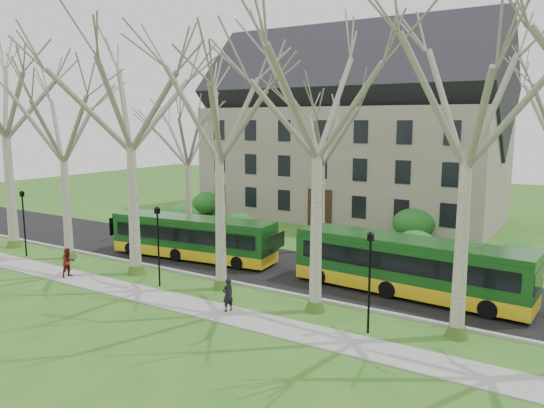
{
  "coord_description": "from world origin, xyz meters",
  "views": [
    {
      "loc": [
        13.88,
        -21.18,
        8.92
      ],
      "look_at": [
        -1.31,
        3.0,
        4.38
      ],
      "focal_mm": 35.0,
      "sensor_mm": 36.0,
      "label": 1
    }
  ],
  "objects": [
    {
      "name": "curb",
      "position": [
        0.0,
        1.5,
        0.07
      ],
      "size": [
        80.0,
        0.25,
        0.14
      ],
      "primitive_type": "cube",
      "color": "#A5A39E",
      "rests_on": "ground"
    },
    {
      "name": "building",
      "position": [
        -6.0,
        24.0,
        8.07
      ],
      "size": [
        26.5,
        12.2,
        16.0
      ],
      "color": "gray",
      "rests_on": "ground"
    },
    {
      "name": "hedges",
      "position": [
        -4.67,
        14.0,
        1.0
      ],
      "size": [
        30.6,
        8.6,
        2.0
      ],
      "color": "#1C6425",
      "rests_on": "ground"
    },
    {
      "name": "pedestrian_a",
      "position": [
        -0.49,
        -2.19,
        0.85
      ],
      "size": [
        0.54,
        0.66,
        1.57
      ],
      "primitive_type": "imported",
      "rotation": [
        0.0,
        0.0,
        -1.9
      ],
      "color": "black",
      "rests_on": "sidewalk"
    },
    {
      "name": "sidewalk",
      "position": [
        0.0,
        -2.5,
        0.03
      ],
      "size": [
        70.0,
        2.0,
        0.06
      ],
      "primitive_type": "cube",
      "color": "gray",
      "rests_on": "ground"
    },
    {
      "name": "ground",
      "position": [
        0.0,
        0.0,
        0.0
      ],
      "size": [
        120.0,
        120.0,
        0.0
      ],
      "primitive_type": "plane",
      "color": "#2B651C",
      "rests_on": "ground"
    },
    {
      "name": "tree_row_verge",
      "position": [
        0.0,
        0.3,
        7.0
      ],
      "size": [
        49.0,
        7.0,
        14.0
      ],
      "color": "gray",
      "rests_on": "ground"
    },
    {
      "name": "road",
      "position": [
        0.0,
        5.5,
        0.03
      ],
      "size": [
        80.0,
        8.0,
        0.06
      ],
      "primitive_type": "cube",
      "color": "black",
      "rests_on": "ground"
    },
    {
      "name": "tree_row_far",
      "position": [
        -1.33,
        11.0,
        6.0
      ],
      "size": [
        33.0,
        7.0,
        12.0
      ],
      "color": "gray",
      "rests_on": "ground"
    },
    {
      "name": "pedestrian_b",
      "position": [
        -11.52,
        -2.58,
        0.89
      ],
      "size": [
        0.69,
        0.86,
        1.66
      ],
      "primitive_type": "imported",
      "rotation": [
        0.0,
        0.0,
        1.49
      ],
      "color": "maroon",
      "rests_on": "sidewalk"
    },
    {
      "name": "bus_lead",
      "position": [
        -8.18,
        4.32,
        1.45
      ],
      "size": [
        11.31,
        3.51,
        2.78
      ],
      "primitive_type": null,
      "rotation": [
        0.0,
        0.0,
        0.11
      ],
      "color": "#144616",
      "rests_on": "road"
    },
    {
      "name": "bus_follow",
      "position": [
        5.86,
        4.66,
        1.56
      ],
      "size": [
        12.15,
        3.23,
        3.01
      ],
      "primitive_type": null,
      "rotation": [
        0.0,
        0.0,
        -0.06
      ],
      "color": "#144616",
      "rests_on": "road"
    },
    {
      "name": "lamp_row",
      "position": [
        -0.0,
        -1.0,
        2.57
      ],
      "size": [
        36.22,
        0.22,
        4.3
      ],
      "color": "black",
      "rests_on": "ground"
    }
  ]
}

